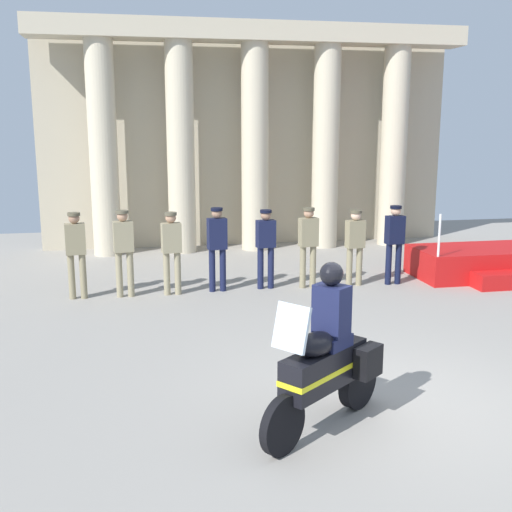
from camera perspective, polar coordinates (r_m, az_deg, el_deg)
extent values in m
plane|color=gray|center=(7.97, 13.41, -13.17)|extent=(28.00, 28.00, 0.00)
cube|color=#B6AB91|center=(17.83, -0.70, 10.96)|extent=(11.51, 0.30, 6.13)
cylinder|color=beige|center=(16.62, -13.87, 9.45)|extent=(0.72, 0.72, 5.48)
cylinder|color=beige|center=(16.64, -6.94, 9.70)|extent=(0.72, 0.72, 5.48)
cylinder|color=beige|center=(16.89, -0.11, 9.82)|extent=(0.72, 0.72, 5.48)
cylinder|color=beige|center=(17.38, 6.43, 9.80)|extent=(0.72, 0.72, 5.48)
cylinder|color=beige|center=(18.06, 12.54, 9.67)|extent=(0.72, 0.72, 5.48)
cube|color=#BEB297|center=(17.06, -0.11, 19.91)|extent=(11.51, 0.92, 0.50)
cube|color=#B71414|center=(15.02, 20.82, -0.49)|extent=(3.53, 1.57, 0.66)
cylinder|color=silver|center=(13.45, 16.51, 1.82)|extent=(0.05, 0.05, 0.90)
cylinder|color=#847A5B|center=(12.65, -16.59, -1.84)|extent=(0.13, 0.13, 0.89)
cylinder|color=#847A5B|center=(12.63, -15.60, -1.81)|extent=(0.13, 0.13, 0.89)
cube|color=#847A5B|center=(12.50, -16.29, 1.51)|extent=(0.41, 0.27, 0.60)
sphere|color=#997056|center=(12.43, -16.40, 3.35)|extent=(0.21, 0.21, 0.21)
cylinder|color=#4F4937|center=(12.42, -16.42, 3.71)|extent=(0.24, 0.24, 0.06)
cylinder|color=gray|center=(12.55, -12.47, -1.68)|extent=(0.13, 0.13, 0.92)
cylinder|color=gray|center=(12.55, -11.46, -1.64)|extent=(0.13, 0.13, 0.92)
cube|color=gray|center=(12.40, -12.11, 1.76)|extent=(0.41, 0.27, 0.60)
sphere|color=tan|center=(12.34, -12.19, 3.61)|extent=(0.21, 0.21, 0.21)
cylinder|color=brown|center=(12.33, -12.21, 3.97)|extent=(0.24, 0.24, 0.06)
cylinder|color=gray|center=(12.55, -8.21, -1.63)|extent=(0.13, 0.13, 0.87)
cylinder|color=gray|center=(12.56, -7.20, -1.59)|extent=(0.13, 0.13, 0.87)
cube|color=gray|center=(12.41, -7.80, 1.67)|extent=(0.41, 0.27, 0.59)
sphere|color=tan|center=(12.34, -7.85, 3.50)|extent=(0.21, 0.21, 0.21)
cylinder|color=brown|center=(12.33, -7.86, 3.87)|extent=(0.24, 0.24, 0.06)
cylinder|color=#141938|center=(12.71, -4.05, -1.33)|extent=(0.13, 0.13, 0.88)
cylinder|color=#141938|center=(12.74, -3.07, -1.29)|extent=(0.13, 0.13, 0.88)
cube|color=#141938|center=(12.58, -3.60, 2.05)|extent=(0.41, 0.27, 0.63)
sphere|color=#997056|center=(12.51, -3.63, 3.95)|extent=(0.21, 0.21, 0.21)
cylinder|color=black|center=(12.50, -3.63, 4.31)|extent=(0.24, 0.24, 0.06)
cylinder|color=#141938|center=(12.90, 0.42, -1.12)|extent=(0.13, 0.13, 0.88)
cylinder|color=#141938|center=(12.94, 1.37, -1.08)|extent=(0.13, 0.13, 0.88)
cube|color=#141938|center=(12.77, 0.91, 2.06)|extent=(0.41, 0.27, 0.56)
sphere|color=#997056|center=(12.72, 0.91, 3.78)|extent=(0.21, 0.21, 0.21)
cylinder|color=black|center=(12.70, 0.91, 4.13)|extent=(0.24, 0.24, 0.06)
cylinder|color=#847A5B|center=(13.00, 4.32, -1.03)|extent=(0.13, 0.13, 0.89)
cylinder|color=#847A5B|center=(13.06, 5.25, -0.98)|extent=(0.13, 0.13, 0.89)
cube|color=#847A5B|center=(12.89, 4.84, 2.20)|extent=(0.41, 0.27, 0.59)
sphere|color=tan|center=(12.83, 4.87, 3.97)|extent=(0.21, 0.21, 0.21)
cylinder|color=#4F4937|center=(12.82, 4.88, 4.32)|extent=(0.24, 0.24, 0.06)
cylinder|color=#847A5B|center=(13.30, 8.57, -0.98)|extent=(0.13, 0.13, 0.82)
cylinder|color=#847A5B|center=(13.37, 9.46, -0.94)|extent=(0.13, 0.13, 0.82)
cube|color=#847A5B|center=(13.20, 9.12, 2.01)|extent=(0.41, 0.27, 0.58)
sphere|color=beige|center=(13.14, 9.17, 3.71)|extent=(0.21, 0.21, 0.21)
cylinder|color=#4F4937|center=(13.13, 9.19, 4.05)|extent=(0.24, 0.24, 0.06)
cylinder|color=black|center=(13.55, 12.09, -0.73)|extent=(0.13, 0.13, 0.89)
cylinder|color=black|center=(13.64, 12.94, -0.69)|extent=(0.13, 0.13, 0.89)
cube|color=black|center=(13.46, 12.65, 2.37)|extent=(0.41, 0.27, 0.60)
sphere|color=tan|center=(13.40, 12.73, 4.07)|extent=(0.21, 0.21, 0.21)
cylinder|color=black|center=(13.39, 12.75, 4.41)|extent=(0.24, 0.24, 0.06)
cylinder|color=black|center=(6.59, 2.47, -15.30)|extent=(0.56, 0.48, 0.64)
cylinder|color=black|center=(7.68, 9.34, -11.38)|extent=(0.59, 0.51, 0.64)
cube|color=black|center=(6.96, 6.27, -10.23)|extent=(1.17, 1.02, 0.44)
ellipsoid|color=black|center=(6.73, 5.60, -8.08)|extent=(0.61, 0.57, 0.26)
cube|color=yellow|center=(6.97, 6.27, -10.38)|extent=(1.19, 1.04, 0.06)
cube|color=silver|center=(6.29, 3.27, -6.59)|extent=(0.37, 0.41, 0.47)
cube|color=black|center=(7.23, 10.28, -9.50)|extent=(0.39, 0.36, 0.36)
cube|color=black|center=(7.48, 6.82, -8.64)|extent=(0.39, 0.36, 0.36)
cube|color=#191E42|center=(6.95, 6.89, -7.71)|extent=(0.52, 0.51, 0.14)
cube|color=#191E42|center=(6.84, 6.96, -4.95)|extent=(0.43, 0.44, 0.56)
sphere|color=black|center=(6.72, 6.96, -1.64)|extent=(0.26, 0.26, 0.26)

